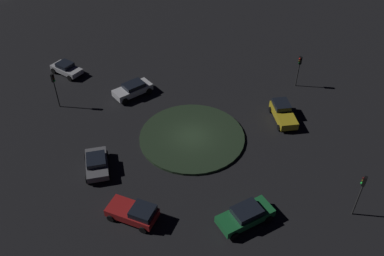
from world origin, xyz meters
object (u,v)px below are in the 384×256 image
object	(u,v)px
car_silver	(66,68)
traffic_light_south	(299,65)
traffic_light_east	(54,84)
traffic_light_west	(361,188)
car_yellow	(283,113)
car_grey	(97,163)
car_red	(134,212)
car_green	(246,215)
car_white	(133,89)

from	to	relation	value
car_silver	traffic_light_south	distance (m)	26.88
traffic_light_south	traffic_light_east	xyz separation A→B (m)	(20.13, 16.89, 0.20)
car_silver	traffic_light_west	xyz separation A→B (m)	(-34.54, 3.40, 2.30)
car_yellow	car_grey	xyz separation A→B (m)	(11.41, 15.43, -0.05)
car_red	traffic_light_east	world-z (taller)	traffic_light_east
traffic_light_west	car_green	bearing A→B (deg)	40.83
car_white	traffic_light_east	world-z (taller)	traffic_light_east
car_green	traffic_light_west	size ratio (longest dim) A/B	1.13
car_green	traffic_light_south	size ratio (longest dim) A/B	1.29
car_white	car_green	size ratio (longest dim) A/B	0.95
car_red	car_white	bearing A→B (deg)	-60.76
traffic_light_east	car_yellow	bearing A→B (deg)	14.59
car_red	car_white	distance (m)	17.05
car_white	car_green	bearing A→B (deg)	-96.44
car_silver	car_green	distance (m)	28.82
car_green	traffic_light_east	xyz separation A→B (m)	(23.52, -3.38, 2.11)
traffic_light_west	traffic_light_east	distance (m)	30.61
car_white	traffic_light_south	distance (m)	18.53
car_silver	traffic_light_south	bearing A→B (deg)	-150.62
car_yellow	traffic_light_south	world-z (taller)	traffic_light_south
car_green	traffic_light_south	distance (m)	20.64
car_white	traffic_light_west	distance (m)	25.55
car_yellow	car_red	size ratio (longest dim) A/B	1.03
car_yellow	traffic_light_east	world-z (taller)	traffic_light_east
car_white	car_red	bearing A→B (deg)	-121.55
car_silver	car_red	distance (m)	23.70
traffic_light_south	traffic_light_east	world-z (taller)	traffic_light_east
car_yellow	car_red	world-z (taller)	car_yellow
car_grey	car_silver	world-z (taller)	car_silver
car_red	traffic_light_south	distance (m)	24.97
car_yellow	traffic_light_south	size ratio (longest dim) A/B	1.15
traffic_light_west	traffic_light_east	bearing A→B (deg)	7.81
car_grey	traffic_light_south	world-z (taller)	traffic_light_south
car_red	traffic_light_east	distance (m)	17.79
car_silver	traffic_light_south	world-z (taller)	traffic_light_south
car_green	car_red	bearing A→B (deg)	-31.38
traffic_light_south	car_yellow	bearing A→B (deg)	30.02
car_white	traffic_light_south	bearing A→B (deg)	-32.53
car_red	traffic_light_west	xyz separation A→B (m)	(-14.63, -9.44, 2.28)
car_grey	car_green	xyz separation A→B (m)	(-13.81, -1.65, 0.06)
car_yellow	traffic_light_west	size ratio (longest dim) A/B	1.02
car_yellow	car_white	world-z (taller)	car_yellow
car_grey	traffic_light_east	bearing A→B (deg)	18.25
car_green	car_white	bearing A→B (deg)	-87.55
traffic_light_east	car_grey	bearing A→B (deg)	-39.00
car_green	traffic_light_south	xyz separation A→B (m)	(3.39, -20.28, 1.90)
car_red	car_grey	bearing A→B (deg)	-31.62
car_grey	car_silver	bearing A→B (deg)	8.90
car_silver	traffic_light_east	size ratio (longest dim) A/B	0.97
traffic_light_south	traffic_light_east	bearing A→B (deg)	-28.69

